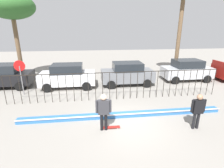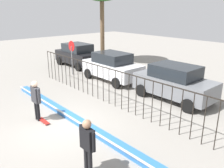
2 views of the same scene
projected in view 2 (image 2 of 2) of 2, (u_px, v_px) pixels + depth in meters
name	position (u px, v px, depth m)	size (l,w,h in m)	color
ground_plane	(59.00, 126.00, 9.94)	(60.00, 60.00, 0.00)	gray
bowl_coping_ledge	(74.00, 118.00, 10.36)	(11.00, 0.40, 0.27)	#2D6BB7
perimeter_fence	(115.00, 85.00, 11.59)	(14.04, 0.04, 1.89)	black
skateboarder	(36.00, 97.00, 10.17)	(0.73, 0.27, 1.80)	black
skateboard	(44.00, 121.00, 10.27)	(0.80, 0.20, 0.07)	#A51E19
camera_operator	(87.00, 142.00, 6.82)	(0.71, 0.27, 1.76)	black
parked_car_black	(78.00, 55.00, 19.97)	(4.30, 2.12, 1.90)	black
parked_car_white	(112.00, 66.00, 15.98)	(4.30, 2.12, 1.90)	silver
parked_car_gray	(174.00, 82.00, 12.58)	(4.30, 2.12, 1.90)	slate
stop_sign	(72.00, 53.00, 17.15)	(0.76, 0.07, 2.50)	slate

